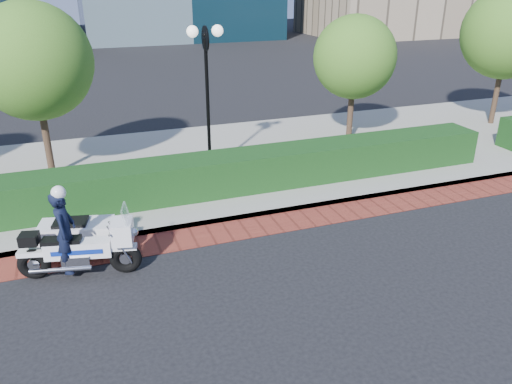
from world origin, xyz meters
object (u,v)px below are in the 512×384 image
object	(u,v)px
tree_d	(508,33)
lamppost	(207,77)
tree_c	(355,57)
tree_b	(33,62)
police_motorcycle	(76,238)

from	to	relation	value
tree_d	lamppost	bearing A→B (deg)	-173.82
lamppost	tree_d	distance (m)	12.09
lamppost	tree_c	size ratio (longest dim) A/B	0.98
tree_b	tree_c	size ratio (longest dim) A/B	1.14
lamppost	tree_d	world-z (taller)	tree_d
tree_c	lamppost	bearing A→B (deg)	-166.70
lamppost	police_motorcycle	size ratio (longest dim) A/B	1.74
police_motorcycle	tree_b	bearing A→B (deg)	108.80
tree_d	police_motorcycle	bearing A→B (deg)	-161.24
tree_b	police_motorcycle	size ratio (longest dim) A/B	2.03
tree_c	tree_d	bearing A→B (deg)	0.00
lamppost	tree_d	size ratio (longest dim) A/B	0.82
tree_b	police_motorcycle	distance (m)	6.10
tree_c	tree_d	xyz separation A→B (m)	(6.50, 0.00, 0.56)
lamppost	tree_b	distance (m)	4.71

